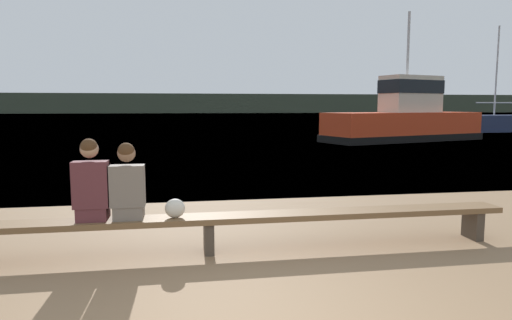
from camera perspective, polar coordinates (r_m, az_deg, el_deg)
The scene contains 8 objects.
water_surface at distance 128.96m, azimuth -9.36°, elevation 5.84°, with size 240.00×240.00×0.00m, color #426B8E.
far_shoreline at distance 128.12m, azimuth -9.38°, elevation 6.99°, with size 600.00×12.00×5.15m, color #384233.
bench_main at distance 5.94m, azimuth -5.95°, elevation -7.70°, with size 8.12×0.42×0.48m.
person_left at distance 5.91m, azimuth -19.93°, elevation -2.86°, with size 0.42×0.38×1.02m.
person_right at distance 5.85m, azimuth -15.75°, elevation -3.06°, with size 0.42×0.38×0.96m.
shopping_bag at distance 5.86m, azimuth -10.09°, elevation -5.97°, with size 0.25×0.18×0.24m.
tugboat_red at distance 26.21m, azimuth 18.11°, elevation 4.74°, with size 9.82×5.43×6.87m.
moored_sailboat at distance 38.07m, azimuth 27.96°, elevation 4.10°, with size 7.21×2.59×7.61m.
Camera 1 is at (-0.73, -3.20, 1.88)m, focal length 32.00 mm.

